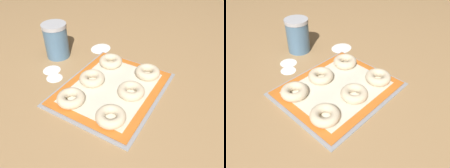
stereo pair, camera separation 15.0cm
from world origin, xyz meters
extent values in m
plane|color=#A87F51|center=(0.00, 0.00, 0.00)|extent=(2.80, 2.80, 0.00)
cube|color=#93969B|center=(-0.02, -0.01, 0.00)|extent=(0.44, 0.36, 0.01)
cube|color=orange|center=(-0.02, -0.01, 0.01)|extent=(0.41, 0.34, 0.00)
cube|color=beige|center=(-0.02, -0.01, 0.01)|extent=(0.35, 0.28, 0.00)
torus|color=beige|center=(-0.16, -0.09, 0.03)|extent=(0.10, 0.10, 0.03)
torus|color=beige|center=(-0.02, -0.09, 0.03)|extent=(0.10, 0.10, 0.03)
torus|color=beige|center=(0.12, -0.10, 0.03)|extent=(0.10, 0.10, 0.03)
torus|color=beige|center=(-0.16, 0.07, 0.03)|extent=(0.10, 0.10, 0.03)
torus|color=beige|center=(-0.03, 0.07, 0.03)|extent=(0.10, 0.10, 0.03)
torus|color=beige|center=(0.12, 0.07, 0.03)|extent=(0.10, 0.10, 0.03)
cylinder|color=slate|center=(0.07, 0.33, 0.07)|extent=(0.11, 0.11, 0.15)
cylinder|color=#B2B2B7|center=(0.07, 0.33, 0.15)|extent=(0.11, 0.11, 0.02)
ellipsoid|color=white|center=(0.23, 0.20, 0.00)|extent=(0.11, 0.09, 0.00)
ellipsoid|color=white|center=(-0.04, 0.28, 0.00)|extent=(0.08, 0.08, 0.00)
ellipsoid|color=white|center=(-0.08, 0.23, 0.00)|extent=(0.07, 0.07, 0.00)
camera|label=1|loc=(-0.58, -0.34, 0.55)|focal=35.00mm
camera|label=2|loc=(-0.49, -0.46, 0.55)|focal=35.00mm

